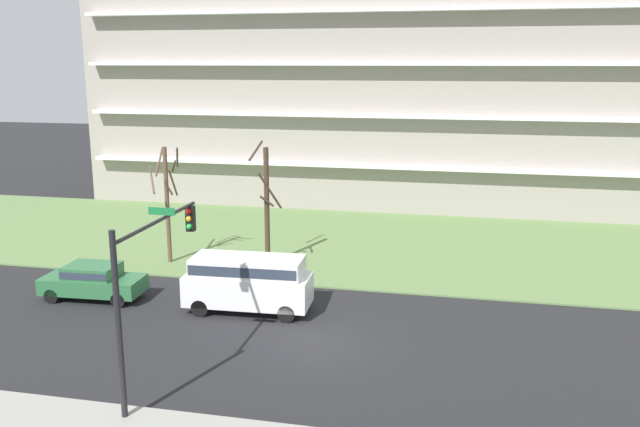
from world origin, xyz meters
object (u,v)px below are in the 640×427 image
object	(u,v)px
van_white_center_left	(248,280)
traffic_signal_mast	(149,270)
sedan_green_near_left	(93,280)
tree_far_left	(167,198)
tree_left	(267,204)

from	to	relation	value
van_white_center_left	traffic_signal_mast	world-z (taller)	traffic_signal_mast
van_white_center_left	traffic_signal_mast	xyz separation A→B (m)	(-0.78, -7.07, 2.58)
sedan_green_near_left	van_white_center_left	bearing A→B (deg)	177.20
sedan_green_near_left	traffic_signal_mast	world-z (taller)	traffic_signal_mast
traffic_signal_mast	van_white_center_left	bearing A→B (deg)	83.70
tree_far_left	sedan_green_near_left	size ratio (longest dim) A/B	1.37
traffic_signal_mast	tree_far_left	bearing A→B (deg)	112.80
traffic_signal_mast	sedan_green_near_left	bearing A→B (deg)	132.07
sedan_green_near_left	traffic_signal_mast	size ratio (longest dim) A/B	0.78
sedan_green_near_left	traffic_signal_mast	bearing A→B (deg)	129.27
tree_far_left	traffic_signal_mast	size ratio (longest dim) A/B	1.07
tree_far_left	van_white_center_left	bearing A→B (deg)	-42.83
tree_left	traffic_signal_mast	world-z (taller)	tree_left
tree_far_left	traffic_signal_mast	bearing A→B (deg)	-67.20
sedan_green_near_left	tree_far_left	bearing A→B (deg)	-102.89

